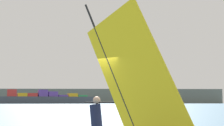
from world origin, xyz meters
The scene contains 2 objects.
windsurfer centered at (-0.49, -1.10, 1.22)m, with size 3.04×3.96×4.48m.
cargo_ship centered at (42.86, 561.08, 8.53)m, with size 196.47×26.53×36.84m.
Camera 1 is at (-3.52, -10.90, 1.23)m, focal length 59.23 mm.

